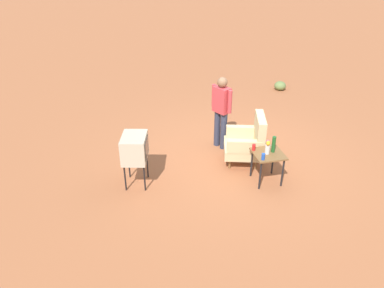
{
  "coord_description": "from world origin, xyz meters",
  "views": [
    {
      "loc": [
        6.59,
        -2.4,
        4.11
      ],
      "look_at": [
        0.46,
        -1.04,
        0.65
      ],
      "focal_mm": 34.47,
      "sensor_mm": 36.0,
      "label": 1
    }
  ],
  "objects_px": {
    "side_table": "(268,157)",
    "soda_can_blue": "(263,157)",
    "flower_vase": "(268,147)",
    "bottle_wine_green": "(274,144)",
    "soda_can_red": "(254,147)",
    "armchair": "(248,141)",
    "person_standing": "(221,108)",
    "tv_on_stand": "(135,148)"
  },
  "relations": [
    {
      "from": "side_table",
      "to": "soda_can_blue",
      "type": "height_order",
      "value": "soda_can_blue"
    },
    {
      "from": "side_table",
      "to": "flower_vase",
      "type": "relative_size",
      "value": 2.35
    },
    {
      "from": "flower_vase",
      "to": "bottle_wine_green",
      "type": "bearing_deg",
      "value": 105.83
    },
    {
      "from": "flower_vase",
      "to": "soda_can_blue",
      "type": "bearing_deg",
      "value": -39.67
    },
    {
      "from": "soda_can_red",
      "to": "flower_vase",
      "type": "relative_size",
      "value": 0.46
    },
    {
      "from": "armchair",
      "to": "side_table",
      "type": "distance_m",
      "value": 0.76
    },
    {
      "from": "side_table",
      "to": "flower_vase",
      "type": "bearing_deg",
      "value": -80.92
    },
    {
      "from": "bottle_wine_green",
      "to": "soda_can_red",
      "type": "distance_m",
      "value": 0.37
    },
    {
      "from": "armchair",
      "to": "person_standing",
      "type": "xyz_separation_m",
      "value": [
        -0.78,
        -0.36,
        0.44
      ]
    },
    {
      "from": "tv_on_stand",
      "to": "flower_vase",
      "type": "bearing_deg",
      "value": 79.37
    },
    {
      "from": "person_standing",
      "to": "soda_can_red",
      "type": "height_order",
      "value": "person_standing"
    },
    {
      "from": "side_table",
      "to": "tv_on_stand",
      "type": "height_order",
      "value": "tv_on_stand"
    },
    {
      "from": "soda_can_blue",
      "to": "flower_vase",
      "type": "xyz_separation_m",
      "value": [
        -0.19,
        0.16,
        0.09
      ]
    },
    {
      "from": "side_table",
      "to": "tv_on_stand",
      "type": "xyz_separation_m",
      "value": [
        -0.45,
        -2.45,
        0.25
      ]
    },
    {
      "from": "soda_can_blue",
      "to": "bottle_wine_green",
      "type": "bearing_deg",
      "value": 127.94
    },
    {
      "from": "side_table",
      "to": "soda_can_blue",
      "type": "relative_size",
      "value": 5.1
    },
    {
      "from": "tv_on_stand",
      "to": "bottle_wine_green",
      "type": "bearing_deg",
      "value": 80.74
    },
    {
      "from": "person_standing",
      "to": "bottle_wine_green",
      "type": "relative_size",
      "value": 5.12
    },
    {
      "from": "armchair",
      "to": "flower_vase",
      "type": "height_order",
      "value": "armchair"
    },
    {
      "from": "tv_on_stand",
      "to": "soda_can_blue",
      "type": "distance_m",
      "value": 2.35
    },
    {
      "from": "armchair",
      "to": "soda_can_blue",
      "type": "relative_size",
      "value": 8.69
    },
    {
      "from": "bottle_wine_green",
      "to": "person_standing",
      "type": "bearing_deg",
      "value": -158.59
    },
    {
      "from": "bottle_wine_green",
      "to": "flower_vase",
      "type": "relative_size",
      "value": 1.21
    },
    {
      "from": "person_standing",
      "to": "flower_vase",
      "type": "xyz_separation_m",
      "value": [
        1.53,
        0.45,
        -0.17
      ]
    },
    {
      "from": "armchair",
      "to": "side_table",
      "type": "bearing_deg",
      "value": 9.32
    },
    {
      "from": "tv_on_stand",
      "to": "flower_vase",
      "type": "relative_size",
      "value": 3.89
    },
    {
      "from": "armchair",
      "to": "bottle_wine_green",
      "type": "relative_size",
      "value": 3.31
    },
    {
      "from": "flower_vase",
      "to": "person_standing",
      "type": "bearing_deg",
      "value": -163.56
    },
    {
      "from": "side_table",
      "to": "armchair",
      "type": "bearing_deg",
      "value": -170.68
    },
    {
      "from": "person_standing",
      "to": "soda_can_blue",
      "type": "xyz_separation_m",
      "value": [
        1.71,
        0.3,
        -0.25
      ]
    },
    {
      "from": "soda_can_blue",
      "to": "armchair",
      "type": "bearing_deg",
      "value": 175.91
    },
    {
      "from": "armchair",
      "to": "side_table",
      "type": "xyz_separation_m",
      "value": [
        0.75,
        0.12,
        0.03
      ]
    },
    {
      "from": "bottle_wine_green",
      "to": "soda_can_blue",
      "type": "bearing_deg",
      "value": -52.06
    },
    {
      "from": "soda_can_blue",
      "to": "flower_vase",
      "type": "relative_size",
      "value": 0.46
    },
    {
      "from": "bottle_wine_green",
      "to": "soda_can_blue",
      "type": "height_order",
      "value": "bottle_wine_green"
    },
    {
      "from": "bottle_wine_green",
      "to": "flower_vase",
      "type": "xyz_separation_m",
      "value": [
        0.04,
        -0.13,
        -0.01
      ]
    },
    {
      "from": "armchair",
      "to": "tv_on_stand",
      "type": "relative_size",
      "value": 1.03
    },
    {
      "from": "tv_on_stand",
      "to": "soda_can_red",
      "type": "xyz_separation_m",
      "value": [
        0.28,
        2.22,
        -0.1
      ]
    },
    {
      "from": "armchair",
      "to": "person_standing",
      "type": "distance_m",
      "value": 0.96
    },
    {
      "from": "armchair",
      "to": "tv_on_stand",
      "type": "bearing_deg",
      "value": -82.7
    },
    {
      "from": "soda_can_red",
      "to": "flower_vase",
      "type": "distance_m",
      "value": 0.28
    },
    {
      "from": "person_standing",
      "to": "soda_can_blue",
      "type": "relative_size",
      "value": 13.44
    }
  ]
}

